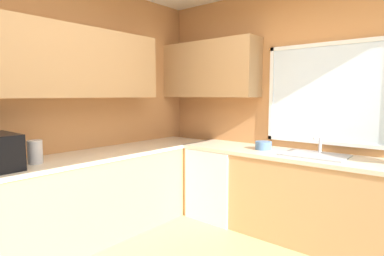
{
  "coord_description": "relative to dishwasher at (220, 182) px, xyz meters",
  "views": [
    {
      "loc": [
        1.25,
        -1.52,
        1.48
      ],
      "look_at": [
        -0.68,
        0.78,
        1.16
      ],
      "focal_mm": 29.52,
      "sensor_mm": 36.0,
      "label": 1
    }
  ],
  "objects": [
    {
      "name": "counter_run_back",
      "position": [
        1.11,
        0.03,
        0.02
      ],
      "size": [
        2.94,
        0.65,
        0.88
      ],
      "color": "tan",
      "rests_on": "ground_plane"
    },
    {
      "name": "kettle",
      "position": [
        -0.64,
        -1.9,
        0.57
      ],
      "size": [
        0.12,
        0.12,
        0.21
      ],
      "primitive_type": "cylinder",
      "color": "#B7B7BC",
      "rests_on": "counter_run_left"
    },
    {
      "name": "sink_assembly",
      "position": [
        1.11,
        0.04,
        0.47
      ],
      "size": [
        0.6,
        0.4,
        0.19
      ],
      "color": "#9EA0A5",
      "rests_on": "counter_run_back"
    },
    {
      "name": "dishwasher",
      "position": [
        0.0,
        0.0,
        0.0
      ],
      "size": [
        0.6,
        0.6,
        0.84
      ],
      "primitive_type": "cube",
      "color": "white",
      "rests_on": "ground_plane"
    },
    {
      "name": "counter_run_left",
      "position": [
        -0.66,
        -1.58,
        0.02
      ],
      "size": [
        0.65,
        3.57,
        0.88
      ],
      "color": "tan",
      "rests_on": "ground_plane"
    },
    {
      "name": "bowl",
      "position": [
        0.55,
        0.03,
        0.51
      ],
      "size": [
        0.18,
        0.18,
        0.09
      ],
      "primitive_type": "cylinder",
      "color": "#4C7099",
      "rests_on": "counter_run_back"
    },
    {
      "name": "room_shell",
      "position": [
        0.07,
        -1.04,
        1.46
      ],
      "size": [
        3.85,
        3.96,
        2.74
      ],
      "color": "#C6844C",
      "rests_on": "ground_plane"
    }
  ]
}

